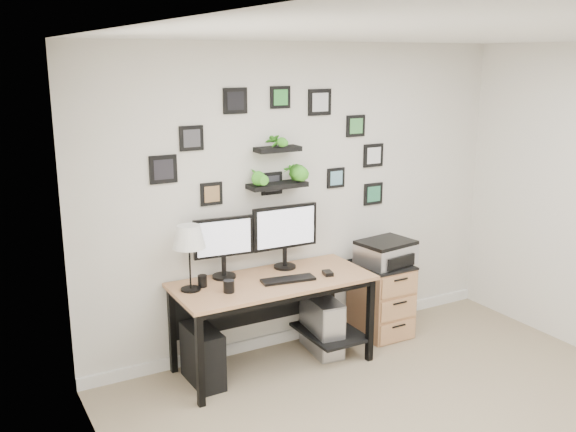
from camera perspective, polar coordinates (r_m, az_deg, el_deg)
room at (r=5.91m, az=1.36°, el=-10.28°), size 4.00×4.00×4.00m
desk at (r=5.23m, az=-1.19°, el=-6.78°), size 1.60×0.70×0.75m
monitor_left at (r=5.11m, az=-5.75°, el=-2.40°), size 0.49×0.21×0.50m
monitor_right at (r=5.32m, az=-0.26°, el=-1.37°), size 0.58×0.19×0.54m
keyboard at (r=5.11m, az=0.01°, el=-5.67°), size 0.45×0.20×0.02m
mouse at (r=5.25m, az=3.55°, el=-5.09°), size 0.09×0.12×0.03m
table_lamp at (r=4.84m, az=-8.81°, el=-1.98°), size 0.25×0.25×0.51m
mug at (r=4.88m, az=-5.28°, el=-6.24°), size 0.08×0.08×0.09m
pen_cup at (r=5.01m, az=-7.62°, el=-5.75°), size 0.07×0.07×0.09m
pc_tower_black at (r=5.13m, az=-7.59°, el=-12.23°), size 0.21×0.46×0.45m
pc_tower_grey at (r=5.58m, az=3.05°, el=-9.65°), size 0.27×0.51×0.48m
file_cabinet at (r=5.95m, az=8.30°, el=-7.29°), size 0.43×0.53×0.67m
printer at (r=5.80m, az=8.70°, el=-3.22°), size 0.52×0.44×0.21m
wall_decor at (r=5.28m, az=-0.61°, el=5.16°), size 2.18×0.18×1.09m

